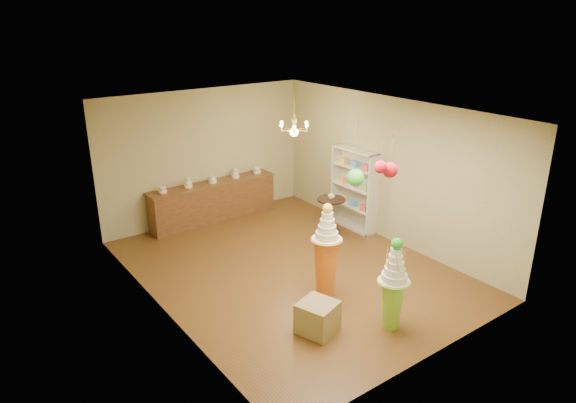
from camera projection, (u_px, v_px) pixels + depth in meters
floor at (291, 269)px, 9.68m from camera, size 6.50×6.50×0.00m
ceiling at (291, 111)px, 8.63m from camera, size 6.50×6.50×0.00m
wall_back at (205, 155)px, 11.61m from camera, size 5.00×0.04×3.00m
wall_front at (439, 262)px, 6.70m from camera, size 5.00×0.04×3.00m
wall_left at (158, 227)px, 7.77m from camera, size 0.04×6.50×3.00m
wall_right at (388, 170)px, 10.54m from camera, size 0.04×6.50×3.00m
pedestal_green at (393, 292)px, 7.70m from camera, size 0.60×0.60×1.50m
pedestal_orange at (326, 261)px, 8.46m from camera, size 0.52×0.52×1.72m
burlap_riser at (318, 317)px, 7.74m from camera, size 0.67×0.67×0.48m
sideboard at (214, 201)px, 11.76m from camera, size 3.04×0.54×1.16m
shelving_unit at (354, 189)px, 11.27m from camera, size 0.33×1.20×1.80m
round_table at (331, 211)px, 11.13m from camera, size 0.69×0.69×0.78m
vase at (331, 195)px, 11.01m from camera, size 0.20×0.20×0.16m
pom_red_left at (381, 167)px, 7.07m from camera, size 0.18×0.18×0.53m
pom_green_mid at (355, 177)px, 8.18m from camera, size 0.27×0.27×1.05m
pom_red_right at (390, 170)px, 7.21m from camera, size 0.22×0.22×0.64m
chandelier at (294, 130)px, 10.45m from camera, size 0.74×0.74×0.85m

